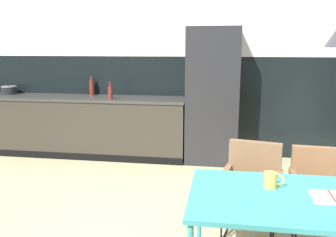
{
  "coord_description": "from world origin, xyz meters",
  "views": [
    {
      "loc": [
        0.55,
        -2.65,
        1.65
      ],
      "look_at": [
        0.03,
        0.66,
        0.96
      ],
      "focal_mm": 37.93,
      "sensor_mm": 36.0,
      "label": 1
    }
  ],
  "objects": [
    {
      "name": "armchair_far_side",
      "position": [
        0.82,
        0.34,
        0.52
      ],
      "size": [
        0.57,
        0.56,
        0.82
      ],
      "rotation": [
        0.0,
        0.0,
        2.93
      ],
      "color": "brown",
      "rests_on": "ground"
    },
    {
      "name": "refrigerator_column",
      "position": [
        0.4,
        2.38,
        0.95
      ],
      "size": [
        0.73,
        0.6,
        1.91
      ],
      "primitive_type": "cube",
      "color": "#232326",
      "rests_on": "ground"
    },
    {
      "name": "kitchen_counter",
      "position": [
        -1.58,
        2.38,
        0.45
      ],
      "size": [
        3.22,
        0.63,
        0.9
      ],
      "color": "#332E26",
      "rests_on": "ground"
    },
    {
      "name": "open_book",
      "position": [
        1.23,
        -0.49,
        0.74
      ],
      "size": [
        0.25,
        0.21,
        0.02
      ],
      "color": "white",
      "rests_on": "dining_table"
    },
    {
      "name": "bottle_oil_tall",
      "position": [
        -1.06,
        2.21,
        1.0
      ],
      "size": [
        0.07,
        0.07,
        0.26
      ],
      "color": "maroon",
      "rests_on": "kitchen_counter"
    },
    {
      "name": "armchair_by_stool",
      "position": [
        1.4,
        0.43,
        0.49
      ],
      "size": [
        0.52,
        0.5,
        0.77
      ],
      "rotation": [
        0.0,
        0.0,
        3.08
      ],
      "color": "brown",
      "rests_on": "ground"
    },
    {
      "name": "bottle_vinegar_dark",
      "position": [
        -1.48,
        2.59,
        1.02
      ],
      "size": [
        0.07,
        0.07,
        0.29
      ],
      "color": "maroon",
      "rests_on": "kitchen_counter"
    },
    {
      "name": "back_wall_splashback_dark",
      "position": [
        0.0,
        2.74,
        0.75
      ],
      "size": [
        6.66,
        0.12,
        1.5
      ],
      "primitive_type": "cube",
      "color": "black",
      "rests_on": "ground"
    },
    {
      "name": "mug_dark_espresso",
      "position": [
        0.88,
        -0.37,
        0.79
      ],
      "size": [
        0.14,
        0.09,
        0.11
      ],
      "color": "gold",
      "rests_on": "dining_table"
    },
    {
      "name": "back_wall_panel_upper",
      "position": [
        0.0,
        2.74,
        2.25
      ],
      "size": [
        6.66,
        0.12,
        1.5
      ],
      "primitive_type": "cube",
      "color": "silver",
      "rests_on": "back_wall_splashback_dark"
    },
    {
      "name": "cooking_pot",
      "position": [
        -2.83,
        2.49,
        0.96
      ],
      "size": [
        0.23,
        0.23,
        0.15
      ],
      "color": "black",
      "rests_on": "kitchen_counter"
    }
  ]
}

